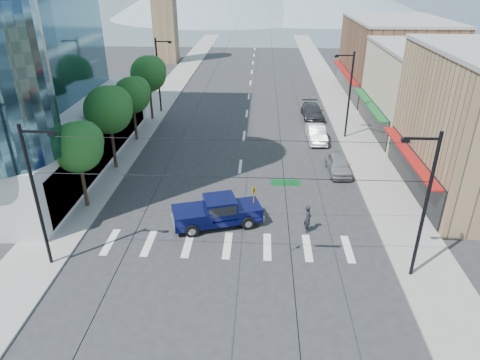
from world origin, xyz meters
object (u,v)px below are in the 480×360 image
(pickup_truck, at_px, (217,211))
(parked_car_near, at_px, (338,164))
(parked_car_mid, at_px, (316,133))
(pedestrian, at_px, (308,218))
(parked_car_far, at_px, (312,112))

(pickup_truck, height_order, parked_car_near, pickup_truck)
(pickup_truck, xyz_separation_m, parked_car_mid, (8.73, 16.91, -0.28))
(pickup_truck, height_order, pedestrian, pickup_truck)
(parked_car_near, bearing_deg, pedestrian, -112.11)
(parked_car_mid, distance_m, parked_car_far, 7.65)
(pedestrian, xyz_separation_m, parked_car_mid, (2.45, 17.37, -0.18))
(parked_car_mid, bearing_deg, pickup_truck, -119.15)
(parked_car_near, bearing_deg, pickup_truck, -138.79)
(parked_car_mid, bearing_deg, parked_car_near, -83.65)
(pickup_truck, bearing_deg, parked_car_near, 26.07)
(parked_car_near, height_order, parked_car_far, parked_car_far)
(parked_car_mid, bearing_deg, pedestrian, -99.87)
(pickup_truck, height_order, parked_car_mid, pickup_truck)
(pedestrian, distance_m, parked_car_far, 25.16)
(pickup_truck, height_order, parked_car_far, pickup_truck)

